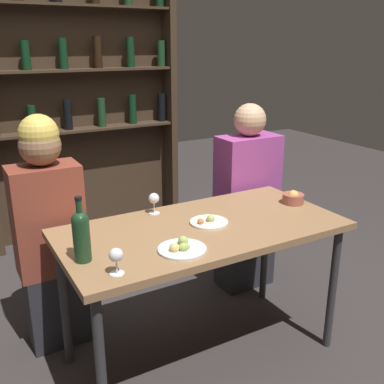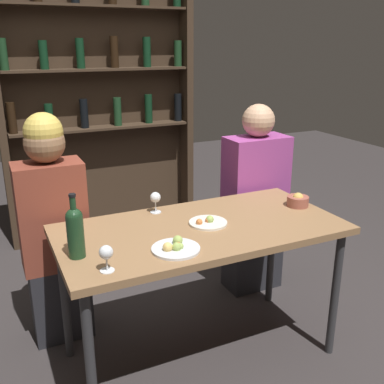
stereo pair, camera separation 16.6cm
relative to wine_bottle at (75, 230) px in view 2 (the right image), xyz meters
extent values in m
plane|color=#332D2D|center=(0.63, 0.07, -0.89)|extent=(10.00, 10.00, 0.00)
cube|color=olive|center=(0.63, 0.07, -0.14)|extent=(1.44, 0.71, 0.04)
cylinder|color=#2D2D30|center=(-0.02, -0.22, -0.53)|extent=(0.04, 0.04, 0.73)
cylinder|color=#2D2D30|center=(1.29, -0.22, -0.53)|extent=(0.04, 0.04, 0.73)
cylinder|color=#2D2D30|center=(-0.02, 0.37, -0.53)|extent=(0.04, 0.04, 0.73)
cylinder|color=#2D2D30|center=(1.29, 0.37, -0.53)|extent=(0.04, 0.04, 0.73)
cube|color=#38281C|center=(0.63, 2.09, 0.14)|extent=(1.59, 0.02, 2.07)
cube|color=#38281C|center=(-0.16, 1.99, 0.14)|extent=(0.06, 0.18, 2.07)
cube|color=#38281C|center=(1.43, 1.99, 0.14)|extent=(0.06, 0.18, 2.07)
cube|color=#38281C|center=(0.63, 1.99, 0.06)|extent=(1.51, 0.18, 0.02)
cylinder|color=black|center=(-0.08, 1.99, 0.19)|extent=(0.07, 0.07, 0.24)
cylinder|color=black|center=(0.21, 1.98, 0.18)|extent=(0.07, 0.07, 0.22)
cylinder|color=black|center=(0.49, 1.99, 0.19)|extent=(0.07, 0.07, 0.24)
cylinder|color=#19381E|center=(0.78, 1.98, 0.19)|extent=(0.07, 0.07, 0.24)
cylinder|color=black|center=(1.06, 2.00, 0.20)|extent=(0.07, 0.07, 0.25)
cylinder|color=black|center=(1.34, 1.99, 0.19)|extent=(0.07, 0.07, 0.24)
cube|color=#38281C|center=(0.63, 1.99, 0.54)|extent=(1.51, 0.18, 0.02)
cylinder|color=#19381E|center=(-0.08, 1.99, 0.67)|extent=(0.07, 0.07, 0.23)
cylinder|color=black|center=(0.21, 1.98, 0.66)|extent=(0.07, 0.07, 0.22)
cylinder|color=black|center=(0.49, 1.99, 0.67)|extent=(0.07, 0.07, 0.24)
cylinder|color=black|center=(0.78, 1.99, 0.68)|extent=(0.07, 0.07, 0.25)
cylinder|color=black|center=(1.06, 1.98, 0.68)|extent=(0.07, 0.07, 0.25)
cylinder|color=#19381E|center=(1.34, 1.98, 0.66)|extent=(0.07, 0.07, 0.22)
cube|color=#38281C|center=(0.63, 1.99, 1.03)|extent=(1.51, 0.18, 0.02)
cylinder|color=#19381E|center=(0.00, 0.00, -0.03)|extent=(0.07, 0.07, 0.19)
sphere|color=#19381E|center=(0.00, 0.00, 0.06)|extent=(0.07, 0.07, 0.07)
cylinder|color=#19381E|center=(0.00, 0.00, 0.11)|extent=(0.03, 0.03, 0.09)
cylinder|color=black|center=(0.00, 0.00, 0.16)|extent=(0.03, 0.03, 0.01)
cylinder|color=silver|center=(0.08, -0.18, -0.12)|extent=(0.06, 0.06, 0.00)
cylinder|color=silver|center=(0.08, -0.18, -0.09)|extent=(0.01, 0.01, 0.06)
sphere|color=silver|center=(0.08, -0.18, -0.04)|extent=(0.06, 0.06, 0.06)
cylinder|color=silver|center=(0.50, 0.35, -0.12)|extent=(0.06, 0.06, 0.00)
cylinder|color=silver|center=(0.50, 0.35, -0.09)|extent=(0.01, 0.01, 0.07)
sphere|color=silver|center=(0.50, 0.35, -0.04)|extent=(0.06, 0.06, 0.06)
cylinder|color=silver|center=(0.41, -0.12, -0.12)|extent=(0.22, 0.22, 0.01)
sphere|color=#99B256|center=(0.44, -0.08, -0.10)|extent=(0.05, 0.05, 0.05)
sphere|color=#E5BC66|center=(0.37, -0.13, -0.10)|extent=(0.04, 0.04, 0.04)
sphere|color=#99B256|center=(0.41, -0.14, -0.10)|extent=(0.04, 0.04, 0.04)
sphere|color=#99B256|center=(0.43, -0.14, -0.10)|extent=(0.03, 0.03, 0.03)
sphere|color=#C67038|center=(0.42, -0.12, -0.10)|extent=(0.03, 0.03, 0.03)
cylinder|color=silver|center=(0.68, 0.09, -0.12)|extent=(0.20, 0.20, 0.01)
sphere|color=#C67038|center=(0.68, 0.09, -0.10)|extent=(0.03, 0.03, 0.03)
sphere|color=#C67038|center=(0.63, 0.08, -0.10)|extent=(0.03, 0.03, 0.03)
sphere|color=#99B256|center=(0.69, 0.08, -0.10)|extent=(0.04, 0.04, 0.04)
cylinder|color=#995142|center=(1.26, 0.11, -0.10)|extent=(0.12, 0.12, 0.06)
sphere|color=gold|center=(1.26, 0.11, -0.08)|extent=(0.06, 0.06, 0.06)
cube|color=#26262B|center=(-0.02, 0.59, -0.67)|extent=(0.32, 0.22, 0.45)
cube|color=brown|center=(-0.02, 0.59, -0.14)|extent=(0.36, 0.22, 0.60)
sphere|color=#8C6647|center=(-0.02, 0.59, 0.26)|extent=(0.21, 0.21, 0.21)
sphere|color=gold|center=(-0.02, 0.59, 0.32)|extent=(0.20, 0.20, 0.20)
cube|color=#26262B|center=(1.29, 0.59, -0.67)|extent=(0.37, 0.22, 0.45)
cube|color=#9E3F8C|center=(1.29, 0.59, -0.13)|extent=(0.41, 0.22, 0.62)
sphere|color=tan|center=(1.29, 0.59, 0.29)|extent=(0.21, 0.21, 0.21)
camera|label=1|loc=(-0.45, -1.72, 0.76)|focal=42.00mm
camera|label=2|loc=(-0.30, -1.80, 0.76)|focal=42.00mm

